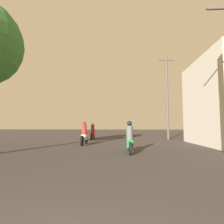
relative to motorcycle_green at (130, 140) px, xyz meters
name	(u,v)px	position (x,y,z in m)	size (l,w,h in m)	color
motorcycle_green	(130,140)	(0.00, 0.00, 0.00)	(0.60, 1.94, 1.53)	black
motorcycle_white	(84,135)	(-2.98, 3.37, 0.04)	(0.60, 2.05, 1.62)	black
motorcycle_red	(93,133)	(-3.22, 8.20, 0.04)	(0.60, 1.97, 1.62)	black
utility_pole_far	(167,95)	(3.97, 8.35, 3.66)	(1.60, 0.20, 8.21)	#4C4238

